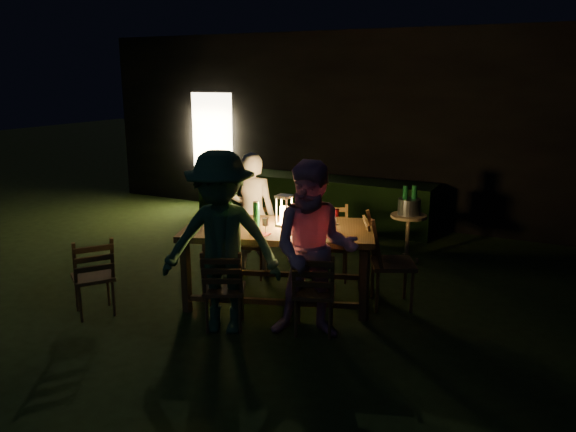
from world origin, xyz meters
The scene contains 29 objects.
garden_envelope centered at (-0.01, 6.15, 1.58)m, with size 40.00×40.00×3.20m.
dining_table centered at (0.61, 0.44, 0.77)m, with size 2.29×1.67×0.86m.
chair_near_left centered at (0.45, -0.44, 0.27)m, with size 0.55×0.56×0.89m.
chair_near_right centered at (1.30, -0.13, 0.27)m, with size 0.53×0.55×0.91m.
chair_far_left centered at (-0.07, 1.01, 0.28)m, with size 0.50×0.52×0.92m.
chair_far_right centered at (0.87, 1.35, 0.29)m, with size 0.57×0.59×0.94m.
chair_end centered at (1.77, 0.85, 0.32)m, with size 0.67×0.65×1.07m.
chair_spare centered at (-0.95, -0.79, 0.27)m, with size 0.59×0.58×0.91m.
person_house_side centered at (-0.09, 1.05, 0.79)m, with size 0.57×0.38×1.57m, color #F5E2D0.
person_opp_right centered at (1.32, -0.18, 0.87)m, with size 0.84×0.66×1.73m, color #E9A0C0.
person_opp_left centered at (0.47, -0.49, 0.90)m, with size 1.17×0.67×1.81m, color #2D5A39.
lantern centered at (0.64, 0.50, 1.02)m, with size 0.16×0.16×0.35m.
plate_far_left centered at (0.02, 0.45, 0.87)m, with size 0.25×0.25×0.01m, color white.
plate_near_left centered at (0.17, 0.04, 0.87)m, with size 0.25×0.25×0.01m, color white.
plate_far_right centered at (0.96, 0.80, 0.87)m, with size 0.25×0.25×0.01m, color white.
plate_near_right centered at (1.11, 0.38, 0.87)m, with size 0.25×0.25×0.01m, color white.
wineglass_a centered at (0.24, 0.60, 0.95)m, with size 0.06×0.06×0.18m, color #59070F, non-canonical shape.
wineglass_b centered at (-0.02, 0.08, 0.95)m, with size 0.06×0.06×0.18m, color #59070F, non-canonical shape.
wineglass_c centered at (0.99, 0.27, 0.95)m, with size 0.06×0.06×0.18m, color #59070F, non-canonical shape.
wineglass_d centered at (1.14, 0.82, 0.95)m, with size 0.06×0.06×0.18m, color #59070F, non-canonical shape.
wineglass_e centered at (0.62, 0.12, 0.95)m, with size 0.06×0.06×0.18m, color silver, non-canonical shape.
bottle_table centered at (0.38, 0.35, 1.00)m, with size 0.07×0.07×0.28m, color #0F471E.
napkin_left centered at (0.58, 0.08, 0.87)m, with size 0.18×0.14×0.01m, color red.
napkin_right centered at (1.23, 0.34, 0.87)m, with size 0.18×0.14×0.01m, color red.
phone centered at (0.13, -0.06, 0.86)m, with size 0.14×0.07×0.01m, color black.
side_table centered at (1.53, 2.45, 0.58)m, with size 0.48×0.48×0.65m.
ice_bucket centered at (1.53, 2.45, 0.76)m, with size 0.30×0.30×0.22m, color #A5A8AD.
bottle_bucket_a centered at (1.48, 2.41, 0.81)m, with size 0.07×0.07×0.32m, color #0F471E.
bottle_bucket_b centered at (1.58, 2.49, 0.81)m, with size 0.07×0.07×0.32m, color #0F471E.
Camera 1 is at (3.38, -4.83, 2.49)m, focal length 35.00 mm.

